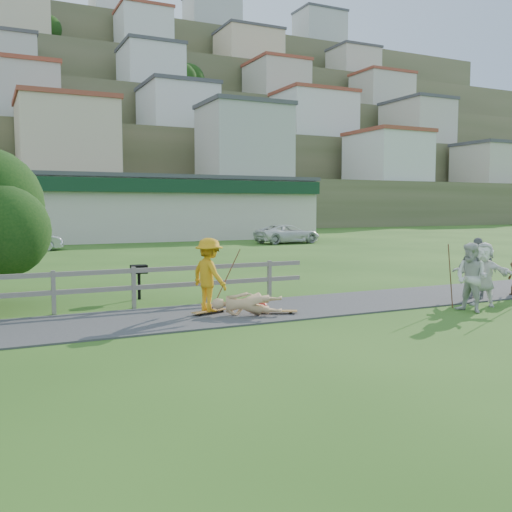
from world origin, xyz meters
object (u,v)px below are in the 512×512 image
(spectator_a, at_px, (472,278))
(bbq, at_px, (139,282))
(spectator_d, at_px, (484,274))
(spectator_b, at_px, (477,269))
(car_silver, at_px, (28,240))
(car_white, at_px, (288,234))
(skater_fallen, at_px, (247,304))
(skater_rider, at_px, (209,279))

(spectator_a, xyz_separation_m, bbq, (-7.10, 5.62, -0.38))
(spectator_d, relative_size, bbq, 1.73)
(spectator_b, distance_m, car_silver, 27.17)
(car_white, bearing_deg, skater_fallen, 145.00)
(spectator_a, bearing_deg, spectator_b, 115.76)
(car_silver, bearing_deg, spectator_d, -150.17)
(car_white, bearing_deg, skater_rider, 143.04)
(spectator_a, relative_size, car_white, 0.36)
(skater_fallen, bearing_deg, spectator_d, -71.25)
(spectator_d, distance_m, car_silver, 27.72)
(spectator_a, distance_m, spectator_b, 2.19)
(skater_rider, relative_size, spectator_d, 1.05)
(skater_fallen, xyz_separation_m, car_white, (14.22, 23.88, 0.37))
(car_silver, bearing_deg, bbq, -166.34)
(spectator_b, relative_size, car_white, 0.37)
(spectator_d, height_order, car_silver, spectator_d)
(car_silver, xyz_separation_m, bbq, (1.60, -20.90, -0.17))
(skater_rider, xyz_separation_m, skater_fallen, (0.73, -0.63, -0.60))
(skater_rider, height_order, spectator_b, skater_rider)
(spectator_a, distance_m, bbq, 9.06)
(skater_fallen, relative_size, car_silver, 0.42)
(skater_fallen, relative_size, bbq, 1.69)
(skater_fallen, relative_size, spectator_d, 0.98)
(spectator_b, relative_size, spectator_d, 1.04)
(spectator_a, distance_m, car_silver, 27.91)
(car_silver, bearing_deg, spectator_a, -152.56)
(skater_rider, distance_m, spectator_b, 7.87)
(car_silver, bearing_deg, skater_fallen, -163.08)
(spectator_b, bearing_deg, bbq, -139.80)
(spectator_a, height_order, spectator_d, spectator_a)
(bbq, bearing_deg, car_silver, 97.93)
(spectator_b, distance_m, bbq, 9.74)
(skater_fallen, distance_m, spectator_a, 5.74)
(skater_fallen, distance_m, car_white, 27.80)
(spectator_a, height_order, bbq, spectator_a)
(spectator_d, height_order, car_white, spectator_d)
(spectator_d, bearing_deg, car_white, 131.63)
(spectator_a, height_order, car_silver, spectator_a)
(car_silver, distance_m, bbq, 20.96)
(spectator_b, distance_m, spectator_d, 1.06)
(skater_rider, height_order, bbq, skater_rider)
(spectator_a, xyz_separation_m, car_white, (8.82, 25.76, -0.21))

